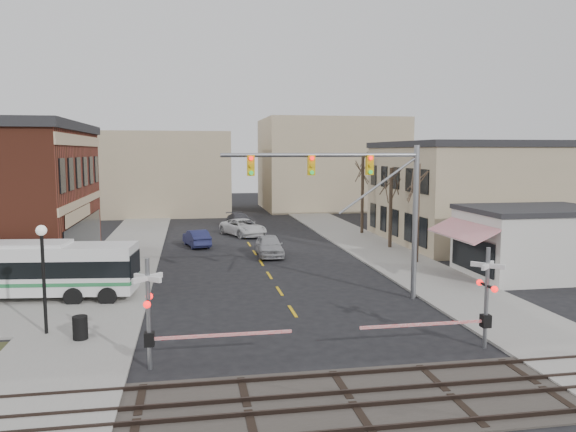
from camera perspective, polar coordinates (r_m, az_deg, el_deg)
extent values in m
plane|color=black|center=(25.55, 1.30, -10.91)|extent=(160.00, 160.00, 0.00)
cube|color=gray|center=(44.81, -15.89, -3.47)|extent=(5.00, 60.00, 0.12)
cube|color=gray|center=(46.79, 7.95, -2.86)|extent=(5.00, 60.00, 0.12)
cube|color=#332D28|center=(18.28, 6.45, -18.19)|extent=(160.00, 5.00, 0.06)
cube|color=#2D231E|center=(18.66, 6.02, -17.34)|extent=(160.00, 0.08, 0.14)
cube|color=#2D231E|center=(19.93, 4.84, -15.72)|extent=(160.00, 0.08, 0.14)
cube|color=#2D231E|center=(16.60, 8.45, -20.58)|extent=(160.00, 0.08, 0.14)
cube|color=#2D231E|center=(17.82, 6.92, -18.56)|extent=(160.00, 0.08, 0.14)
cube|color=tan|center=(40.68, -20.09, 1.41)|extent=(0.10, 15.00, 0.50)
cube|color=tan|center=(40.55, -20.32, 7.19)|extent=(0.10, 15.00, 0.70)
cube|color=black|center=(40.97, -19.95, -2.07)|extent=(0.08, 13.00, 2.60)
cube|color=tan|center=(51.55, 21.37, 2.03)|extent=(20.00, 15.00, 8.00)
cube|color=#262628|center=(51.43, 21.57, 6.76)|extent=(20.30, 15.30, 0.50)
cube|color=beige|center=(37.67, 23.69, -2.65)|extent=(8.00, 6.00, 4.00)
cube|color=#262628|center=(37.40, 23.84, 0.60)|extent=(8.20, 6.20, 0.30)
cube|color=#B51624|center=(35.10, 17.22, -1.38)|extent=(1.68, 6.00, 0.87)
cylinder|color=#382B21|center=(39.24, 13.01, 0.29)|extent=(0.28, 0.28, 6.75)
cylinder|color=#382B21|center=(44.92, 10.38, 0.84)|extent=(0.28, 0.28, 6.30)
cylinder|color=#382B21|center=(52.48, 7.56, 2.19)|extent=(0.28, 0.28, 7.20)
cube|color=silver|center=(31.97, -25.23, -4.88)|extent=(11.41, 3.69, 2.45)
cube|color=black|center=(31.95, -25.24, -4.62)|extent=(11.46, 3.73, 0.84)
cube|color=#267240|center=(32.09, -25.18, -5.93)|extent=(11.46, 3.73, 0.19)
cylinder|color=black|center=(32.22, -25.12, -6.99)|extent=(1.20, 2.52, 0.93)
cylinder|color=gray|center=(29.70, 12.78, -0.70)|extent=(0.28, 0.28, 8.00)
cylinder|color=gray|center=(27.92, 3.43, 6.20)|extent=(9.96, 0.20, 0.20)
cube|color=gold|center=(28.60, 8.29, 5.15)|extent=(0.35, 0.30, 1.00)
cube|color=gold|center=(27.81, 2.38, 5.18)|extent=(0.35, 0.30, 1.00)
cube|color=gold|center=(27.33, -3.80, 5.14)|extent=(0.35, 0.30, 1.00)
cylinder|color=gray|center=(20.54, -13.98, -9.66)|extent=(0.16, 0.16, 4.00)
cube|color=silver|center=(20.22, -14.08, -6.12)|extent=(1.00, 1.00, 0.18)
cube|color=silver|center=(20.22, -14.08, -6.12)|extent=(1.00, 1.00, 0.18)
sphere|color=#FF0C0C|center=(19.88, -14.13, -8.72)|extent=(0.26, 0.26, 0.26)
sphere|color=#FF0C0C|center=(20.94, -13.91, -7.93)|extent=(0.26, 0.26, 0.26)
cube|color=black|center=(20.81, -13.91, -12.04)|extent=(0.35, 0.35, 0.50)
cube|color=#FF0C0C|center=(20.78, -6.58, -11.91)|extent=(5.00, 0.10, 0.10)
cylinder|color=gray|center=(23.33, 19.52, -7.89)|extent=(0.16, 0.16, 4.00)
cube|color=silver|center=(23.05, 19.64, -4.76)|extent=(1.00, 1.00, 0.18)
cube|color=silver|center=(23.05, 19.64, -4.76)|extent=(1.00, 1.00, 0.18)
sphere|color=#FF0C0C|center=(22.75, 20.25, -6.99)|extent=(0.26, 0.26, 0.26)
sphere|color=#FF0C0C|center=(23.68, 18.91, -6.41)|extent=(0.26, 0.26, 0.26)
cube|color=black|center=(23.56, 19.43, -10.01)|extent=(0.35, 0.35, 0.50)
cube|color=#FF0C0C|center=(22.43, 13.53, -10.66)|extent=(5.00, 0.10, 0.10)
cylinder|color=black|center=(25.45, -23.54, -6.37)|extent=(0.14, 0.14, 4.19)
sphere|color=silver|center=(25.06, -23.78, -1.35)|extent=(0.44, 0.44, 0.44)
cylinder|color=black|center=(24.58, -20.36, -10.59)|extent=(0.60, 0.60, 0.95)
imported|color=#9A9A9E|center=(41.36, -1.91, -3.03)|extent=(2.00, 4.64, 1.56)
imported|color=#1B1E45|center=(46.12, -9.26, -2.22)|extent=(2.35, 4.41, 1.38)
imported|color=silver|center=(51.47, -4.56, -1.17)|extent=(4.46, 6.03, 1.52)
imported|color=#3E3E43|center=(56.63, -4.90, -0.50)|extent=(2.86, 5.28, 1.45)
imported|color=#4C3E3C|center=(29.84, -17.46, -6.74)|extent=(0.52, 0.68, 1.68)
imported|color=#2C2D4D|center=(32.93, -19.66, -5.72)|extent=(0.82, 0.91, 1.52)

